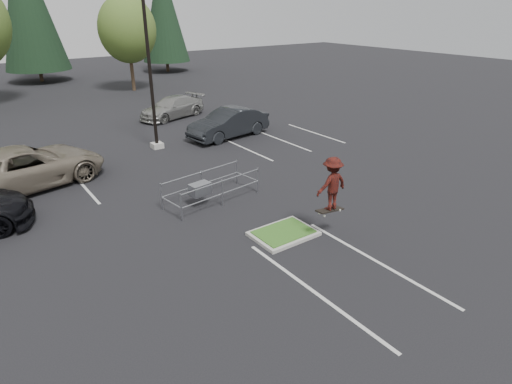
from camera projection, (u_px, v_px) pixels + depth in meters
ground at (283, 235)px, 15.17m from camera, size 120.00×120.00×0.00m
grass_median at (283, 233)px, 15.14m from camera, size 2.20×1.60×0.16m
stall_lines at (174, 189)px, 18.92m from camera, size 22.62×17.60×0.01m
light_pole at (149, 65)px, 22.51m from camera, size 0.70×0.60×10.12m
decid_c at (127, 31)px, 38.41m from camera, size 5.12×5.12×8.38m
conif_b at (26, 0)px, 42.08m from camera, size 6.38×6.38×14.50m
conif_c at (163, 10)px, 49.22m from camera, size 5.50×5.50×12.50m
cart_corral at (203, 188)px, 17.26m from camera, size 4.13×1.94×1.13m
skateboarder at (332, 184)px, 14.25m from camera, size 1.23×0.71×2.03m
car_l_tan at (25, 168)px, 18.77m from camera, size 7.21×4.47×1.86m
car_r_charc at (229, 123)px, 26.04m from camera, size 5.44×2.53×1.72m
car_far_silver at (173, 107)px, 30.60m from camera, size 5.46×3.45×1.47m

